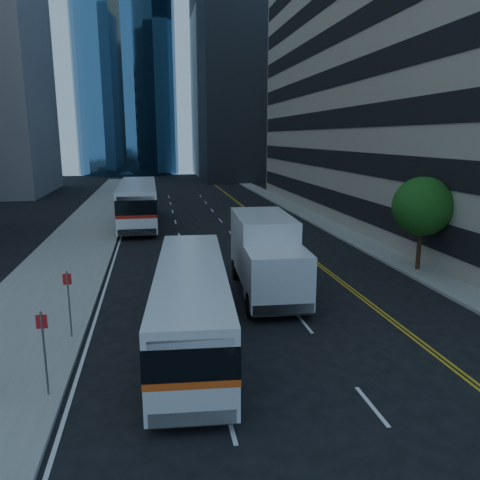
{
  "coord_description": "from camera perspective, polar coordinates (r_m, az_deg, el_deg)",
  "views": [
    {
      "loc": [
        -5.21,
        -14.82,
        7.31
      ],
      "look_at": [
        -1.52,
        5.26,
        2.8
      ],
      "focal_mm": 35.0,
      "sensor_mm": 36.0,
      "label": 1
    }
  ],
  "objects": [
    {
      "name": "ground",
      "position": [
        17.33,
        8.32,
        -12.63
      ],
      "size": [
        160.0,
        160.0,
        0.0
      ],
      "primitive_type": "plane",
      "color": "black",
      "rests_on": "ground"
    },
    {
      "name": "sidewalk_west",
      "position": [
        40.82,
        -17.67,
        1.65
      ],
      "size": [
        5.0,
        90.0,
        0.15
      ],
      "primitive_type": "cube",
      "color": "gray",
      "rests_on": "ground"
    },
    {
      "name": "sidewalk_east",
      "position": [
        42.9,
        9.12,
        2.58
      ],
      "size": [
        2.0,
        90.0,
        0.15
      ],
      "primitive_type": "cube",
      "color": "gray",
      "rests_on": "ground"
    },
    {
      "name": "office_tower_north",
      "position": [
        92.69,
        4.96,
        26.57
      ],
      "size": [
        30.0,
        28.0,
        60.0
      ],
      "primitive_type": "cube",
      "color": "gray",
      "rests_on": "ground"
    },
    {
      "name": "street_tree",
      "position": [
        27.13,
        21.35,
        3.83
      ],
      "size": [
        3.2,
        3.2,
        5.1
      ],
      "color": "#332114",
      "rests_on": "sidewalk_east"
    },
    {
      "name": "bus_front",
      "position": [
        16.86,
        -5.93,
        -7.57
      ],
      "size": [
        3.27,
        11.19,
        2.85
      ],
      "rotation": [
        0.0,
        0.0,
        -0.08
      ],
      "color": "silver",
      "rests_on": "ground"
    },
    {
      "name": "bus_rear",
      "position": [
        40.73,
        -12.29,
        4.55
      ],
      "size": [
        3.1,
        13.58,
        3.5
      ],
      "rotation": [
        0.0,
        0.0,
        0.01
      ],
      "color": "white",
      "rests_on": "ground"
    },
    {
      "name": "box_truck",
      "position": [
        22.06,
        3.23,
        -1.74
      ],
      "size": [
        3.03,
        7.71,
        3.62
      ],
      "rotation": [
        0.0,
        0.0,
        -0.06
      ],
      "color": "silver",
      "rests_on": "ground"
    }
  ]
}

